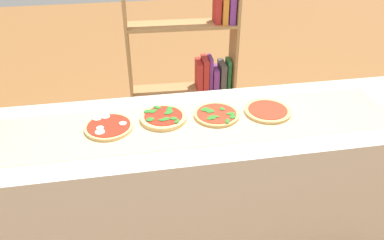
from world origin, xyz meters
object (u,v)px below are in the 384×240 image
at_px(pizza_mozzarella_0, 109,127).
at_px(pizza_spinach_1, 163,117).
at_px(pizza_plain_3, 268,111).
at_px(bookshelf, 195,67).
at_px(pizza_spinach_2, 216,115).

height_order(pizza_mozzarella_0, pizza_spinach_1, pizza_spinach_1).
height_order(pizza_mozzarella_0, pizza_plain_3, pizza_mozzarella_0).
bearing_deg(pizza_mozzarella_0, pizza_spinach_1, 7.81).
distance_m(pizza_spinach_1, pizza_plain_3, 0.53).
bearing_deg(bookshelf, pizza_spinach_2, -94.69).
xyz_separation_m(pizza_spinach_1, pizza_spinach_2, (0.26, -0.02, -0.00)).
bearing_deg(bookshelf, pizza_plain_3, -80.40).
bearing_deg(pizza_mozzarella_0, pizza_spinach_2, 2.07).
xyz_separation_m(pizza_mozzarella_0, bookshelf, (0.61, 1.06, -0.21)).
distance_m(pizza_spinach_2, bookshelf, 1.07).
height_order(pizza_spinach_2, bookshelf, bookshelf).
relative_size(pizza_plain_3, bookshelf, 0.15).
relative_size(pizza_spinach_2, bookshelf, 0.14).
distance_m(pizza_mozzarella_0, bookshelf, 1.25).
relative_size(pizza_mozzarella_0, pizza_spinach_2, 1.02).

